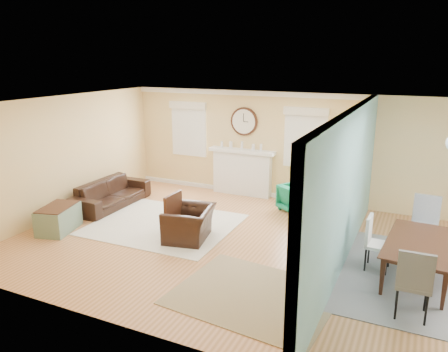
% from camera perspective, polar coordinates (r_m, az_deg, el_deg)
% --- Properties ---
extents(floor, '(9.00, 9.00, 0.00)m').
position_cam_1_polar(floor, '(8.13, 4.27, -9.33)').
color(floor, '#A76A38').
rests_on(floor, ground).
extents(wall_back, '(9.00, 0.02, 2.60)m').
position_cam_1_polar(wall_back, '(10.47, 10.29, 3.58)').
color(wall_back, '#ECC072').
rests_on(wall_back, ground).
extents(wall_front, '(9.00, 0.02, 2.60)m').
position_cam_1_polar(wall_front, '(5.14, -7.58, -8.75)').
color(wall_front, '#ECC072').
rests_on(wall_front, ground).
extents(wall_left, '(0.02, 6.00, 2.60)m').
position_cam_1_polar(wall_left, '(10.12, -20.13, 2.48)').
color(wall_left, '#ECC072').
rests_on(wall_left, ground).
extents(ceiling, '(9.00, 6.00, 0.02)m').
position_cam_1_polar(ceiling, '(7.44, 4.67, 9.20)').
color(ceiling, white).
rests_on(ceiling, wall_back).
extents(partition, '(0.17, 6.00, 2.60)m').
position_cam_1_polar(partition, '(7.57, 16.01, -0.84)').
color(partition, '#ECC072').
rests_on(partition, ground).
extents(fireplace, '(1.70, 0.30, 1.17)m').
position_cam_1_polar(fireplace, '(10.98, 2.38, 0.59)').
color(fireplace, white).
rests_on(fireplace, ground).
extents(wall_clock, '(0.70, 0.07, 0.70)m').
position_cam_1_polar(wall_clock, '(10.81, 2.63, 7.13)').
color(wall_clock, '#402215').
rests_on(wall_clock, wall_back).
extents(window_left, '(1.05, 0.13, 1.42)m').
position_cam_1_polar(window_left, '(11.50, -4.60, 6.63)').
color(window_left, white).
rests_on(window_left, wall_back).
extents(window_right, '(1.05, 0.13, 1.42)m').
position_cam_1_polar(window_right, '(10.35, 10.59, 5.44)').
color(window_right, white).
rests_on(window_right, wall_back).
extents(rug_cream, '(2.89, 2.52, 0.02)m').
position_cam_1_polar(rug_cream, '(9.23, -7.81, -6.29)').
color(rug_cream, beige).
rests_on(rug_cream, floor).
extents(rug_jute, '(2.43, 2.05, 0.01)m').
position_cam_1_polar(rug_jute, '(6.65, 3.95, -15.25)').
color(rug_jute, tan).
rests_on(rug_jute, floor).
extents(rug_grey, '(2.50, 3.13, 0.01)m').
position_cam_1_polar(rug_grey, '(7.70, 24.11, -12.14)').
color(rug_grey, gray).
rests_on(rug_grey, floor).
extents(sofa, '(0.82, 2.07, 0.60)m').
position_cam_1_polar(sofa, '(10.53, -14.51, -2.21)').
color(sofa, black).
rests_on(sofa, floor).
extents(eames_chair, '(1.03, 1.12, 0.63)m').
position_cam_1_polar(eames_chair, '(8.38, -4.54, -6.23)').
color(eames_chair, black).
rests_on(eames_chair, floor).
extents(green_chair, '(0.92, 0.92, 0.61)m').
position_cam_1_polar(green_chair, '(9.98, 9.45, -2.86)').
color(green_chair, '#00652E').
rests_on(green_chair, floor).
extents(trunk, '(0.76, 1.01, 0.52)m').
position_cam_1_polar(trunk, '(9.37, -20.80, -5.22)').
color(trunk, slate).
rests_on(trunk, floor).
extents(credenza, '(0.53, 1.57, 0.80)m').
position_cam_1_polar(credenza, '(8.99, 14.57, -4.59)').
color(credenza, olive).
rests_on(credenza, floor).
extents(tv, '(0.25, 1.03, 0.59)m').
position_cam_1_polar(tv, '(8.79, 14.76, -0.31)').
color(tv, black).
rests_on(tv, credenza).
extents(garden_stool, '(0.35, 0.35, 0.52)m').
position_cam_1_polar(garden_stool, '(8.15, 13.22, -7.67)').
color(garden_stool, white).
rests_on(garden_stool, floor).
extents(potted_plant, '(0.50, 0.49, 0.42)m').
position_cam_1_polar(potted_plant, '(7.98, 13.42, -4.56)').
color(potted_plant, '#337F33').
rests_on(potted_plant, garden_stool).
extents(dining_table, '(1.12, 1.84, 0.62)m').
position_cam_1_polar(dining_table, '(7.57, 24.36, -10.08)').
color(dining_table, '#402215').
rests_on(dining_table, floor).
extents(dining_chair_n, '(0.48, 0.48, 1.02)m').
position_cam_1_polar(dining_chair_n, '(8.49, 24.74, -5.30)').
color(dining_chair_n, gray).
rests_on(dining_chair_n, floor).
extents(dining_chair_s, '(0.46, 0.46, 1.01)m').
position_cam_1_polar(dining_chair_s, '(6.41, 23.60, -11.87)').
color(dining_chair_s, gray).
rests_on(dining_chair_s, floor).
extents(dining_chair_w, '(0.42, 0.42, 0.91)m').
position_cam_1_polar(dining_chair_w, '(7.55, 19.60, -7.83)').
color(dining_chair_w, white).
rests_on(dining_chair_w, floor).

